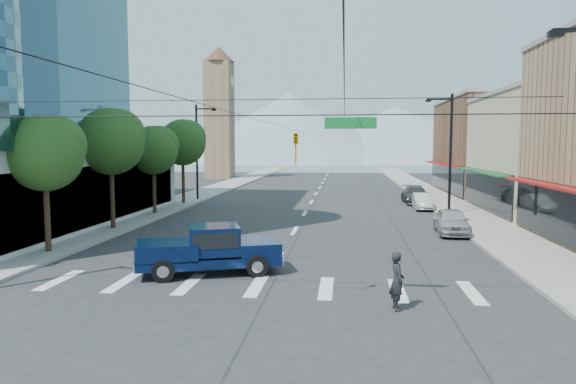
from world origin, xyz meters
name	(u,v)px	position (x,y,z in m)	size (l,w,h in m)	color
ground	(255,298)	(0.00, 0.00, 0.00)	(160.00, 160.00, 0.00)	#28282B
sidewalk_left	(212,190)	(-12.00, 40.00, 0.07)	(4.00, 120.00, 0.15)	gray
sidewalk_right	(427,192)	(12.00, 40.00, 0.07)	(4.00, 120.00, 0.15)	gray
shop_mid	(570,155)	(20.00, 24.00, 4.50)	(12.00, 14.00, 9.00)	tan
shop_far	(505,147)	(20.00, 40.00, 5.00)	(12.00, 18.00, 10.00)	brown
clock_tower	(219,110)	(-16.50, 62.00, 10.64)	(4.80, 4.80, 20.40)	#8C6B4C
mountain_left	(289,127)	(-15.00, 150.00, 11.00)	(80.00, 80.00, 22.00)	gray
mountain_right	(396,133)	(20.00, 160.00, 9.00)	(90.00, 90.00, 18.00)	gray
tree_near	(48,151)	(-11.07, 6.10, 4.99)	(3.65, 3.64, 6.71)	black
tree_midnear	(113,140)	(-11.07, 13.10, 5.59)	(4.09, 4.09, 7.52)	black
tree_midfar	(155,149)	(-11.07, 20.10, 4.99)	(3.65, 3.64, 6.71)	black
tree_far	(184,141)	(-11.07, 27.10, 5.59)	(4.09, 4.09, 7.52)	black
signal_rig	(255,165)	(0.19, -1.00, 4.64)	(21.80, 0.20, 9.00)	black
lamp_pole_nw	(198,148)	(-10.67, 30.00, 4.94)	(2.00, 0.25, 9.00)	black
lamp_pole_ne	(449,149)	(10.67, 22.00, 4.94)	(2.00, 0.25, 9.00)	black
pickup_truck	(208,249)	(-2.49, 3.17, 1.03)	(6.19, 3.82, 1.98)	#07163A
pedestrian	(397,281)	(4.74, -0.71, 0.95)	(0.69, 0.45, 1.90)	black
parked_car_near	(452,221)	(9.37, 13.89, 0.76)	(1.80, 4.48, 1.53)	#AFB0B4
parked_car_mid	(423,201)	(9.40, 25.57, 0.66)	(1.41, 4.03, 1.33)	silver
parked_car_far	(415,195)	(9.40, 29.85, 0.76)	(2.12, 5.21, 1.51)	#333336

